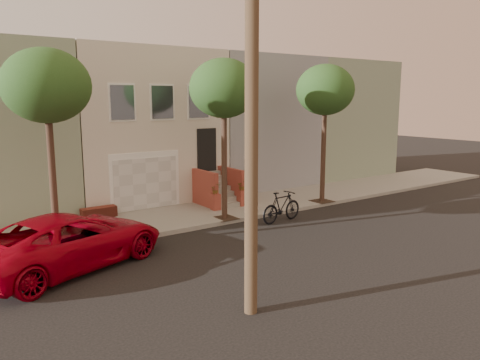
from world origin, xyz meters
TOP-DOWN VIEW (x-y plane):
  - ground at (0.00, 0.00)m, footprint 90.00×90.00m
  - sidewalk at (0.00, 5.35)m, footprint 40.00×3.70m
  - house_row at (0.00, 11.19)m, footprint 33.10×11.70m
  - tree_left at (-5.50, 3.90)m, footprint 2.70×2.57m
  - tree_mid at (1.00, 3.90)m, footprint 2.70×2.57m
  - tree_right at (6.50, 3.90)m, footprint 2.70×2.57m
  - pickup_truck at (-5.53, 2.29)m, footprint 6.37×4.49m
  - motorcycle at (2.87, 2.56)m, footprint 2.14×0.81m

SIDE VIEW (x-z plane):
  - ground at x=0.00m, z-range 0.00..0.00m
  - sidewalk at x=0.00m, z-range 0.00..0.15m
  - motorcycle at x=2.87m, z-range 0.00..1.26m
  - pickup_truck at x=-5.53m, z-range 0.00..1.61m
  - house_row at x=0.00m, z-range 0.14..7.14m
  - tree_left at x=-5.50m, z-range 2.11..8.41m
  - tree_mid at x=1.00m, z-range 2.11..8.41m
  - tree_right at x=6.50m, z-range 2.11..8.41m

